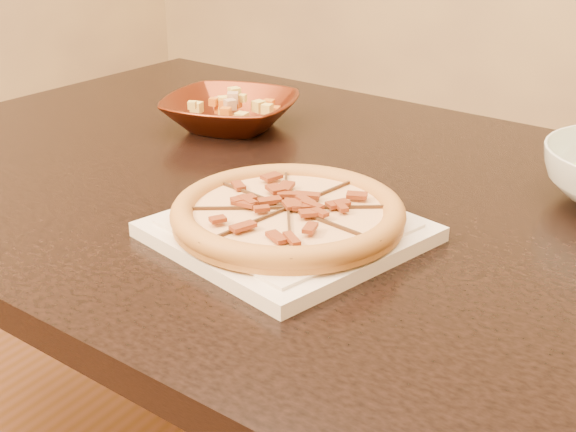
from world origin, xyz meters
name	(u,v)px	position (x,y,z in m)	size (l,w,h in m)	color
dining_table	(308,245)	(0.00, -0.01, 0.65)	(1.53, 1.06, 0.75)	black
plate	(288,231)	(0.08, -0.18, 0.76)	(0.34, 0.34, 0.02)	beige
pizza	(288,213)	(0.08, -0.18, 0.78)	(0.28, 0.28, 0.03)	#B3672D
bronze_bowl	(231,112)	(-0.25, 0.15, 0.78)	(0.22, 0.22, 0.05)	#632612
mixed_dish	(230,89)	(-0.25, 0.15, 0.82)	(0.12, 0.11, 0.03)	tan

